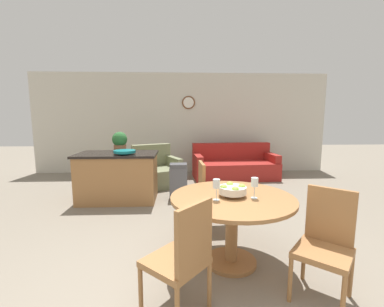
% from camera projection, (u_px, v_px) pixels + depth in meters
% --- Properties ---
extents(wall_back, '(8.00, 0.09, 2.70)m').
position_uv_depth(wall_back, '(182.00, 123.00, 7.05)').
color(wall_back, beige).
rests_on(wall_back, ground_plane).
extents(dining_table, '(1.27, 1.27, 0.73)m').
position_uv_depth(dining_table, '(232.00, 212.00, 2.64)').
color(dining_table, '#9E6B3D').
rests_on(dining_table, ground_plane).
extents(dining_chair_near_left, '(0.59, 0.59, 0.93)m').
position_uv_depth(dining_chair_near_left, '(183.00, 255.00, 1.93)').
color(dining_chair_near_left, '#9E6B3D').
rests_on(dining_chair_near_left, ground_plane).
extents(dining_chair_near_right, '(0.59, 0.59, 0.93)m').
position_uv_depth(dining_chair_near_right, '(326.00, 240.00, 2.17)').
color(dining_chair_near_right, '#9E6B3D').
rests_on(dining_chair_near_right, ground_plane).
extents(dining_chair_far_side, '(0.44, 0.44, 0.93)m').
position_uv_depth(dining_chair_far_side, '(210.00, 193.00, 3.49)').
color(dining_chair_far_side, '#9E6B3D').
rests_on(dining_chair_far_side, ground_plane).
extents(fruit_bowl, '(0.28, 0.28, 0.13)m').
position_uv_depth(fruit_bowl, '(233.00, 190.00, 2.60)').
color(fruit_bowl, silver).
rests_on(fruit_bowl, dining_table).
extents(wine_glass_left, '(0.07, 0.07, 0.21)m').
position_uv_depth(wine_glass_left, '(216.00, 185.00, 2.47)').
color(wine_glass_left, silver).
rests_on(wine_glass_left, dining_table).
extents(wine_glass_right, '(0.07, 0.07, 0.21)m').
position_uv_depth(wine_glass_right, '(255.00, 183.00, 2.53)').
color(wine_glass_right, silver).
rests_on(wine_glass_right, dining_table).
extents(kitchen_island, '(1.42, 0.84, 0.88)m').
position_uv_depth(kitchen_island, '(118.00, 177.00, 4.71)').
color(kitchen_island, '#9E6B3D').
rests_on(kitchen_island, ground_plane).
extents(teal_bowl, '(0.38, 0.38, 0.07)m').
position_uv_depth(teal_bowl, '(125.00, 152.00, 4.49)').
color(teal_bowl, '#147A7F').
rests_on(teal_bowl, kitchen_island).
extents(potted_plant, '(0.28, 0.28, 0.37)m').
position_uv_depth(potted_plant, '(120.00, 141.00, 4.87)').
color(potted_plant, '#A36642').
rests_on(potted_plant, kitchen_island).
extents(trash_bin, '(0.33, 0.26, 0.67)m').
position_uv_depth(trash_bin, '(178.00, 181.00, 4.80)').
color(trash_bin, '#56565B').
rests_on(trash_bin, ground_plane).
extents(couch, '(2.10, 1.09, 0.85)m').
position_uv_depth(couch, '(234.00, 166.00, 6.47)').
color(couch, maroon).
rests_on(couch, ground_plane).
extents(armchair, '(1.21, 1.21, 0.90)m').
position_uv_depth(armchair, '(156.00, 172.00, 5.78)').
color(armchair, '#7A7F5B').
rests_on(armchair, ground_plane).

